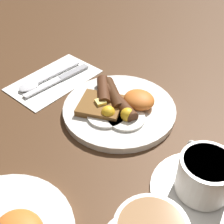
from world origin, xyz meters
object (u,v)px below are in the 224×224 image
object	(u,v)px
teacup_near	(203,179)
knife	(61,78)
breakfast_plate_near	(118,107)
spoon	(35,83)

from	to	relation	value
teacup_near	knife	size ratio (longest dim) A/B	0.90
breakfast_plate_near	knife	size ratio (longest dim) A/B	1.29
teacup_near	knife	bearing A→B (deg)	-6.97
knife	spoon	xyz separation A→B (m)	(0.03, 0.06, 0.00)
knife	teacup_near	bearing A→B (deg)	85.87
breakfast_plate_near	teacup_near	distance (m)	0.24
breakfast_plate_near	teacup_near	xyz separation A→B (m)	(-0.23, 0.06, 0.02)
breakfast_plate_near	knife	world-z (taller)	breakfast_plate_near
breakfast_plate_near	spoon	distance (m)	0.22
breakfast_plate_near	spoon	size ratio (longest dim) A/B	1.36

